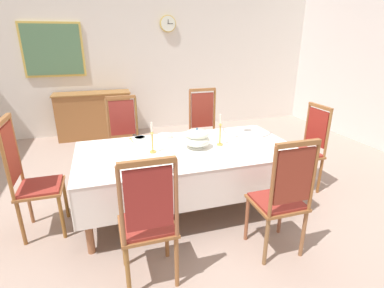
% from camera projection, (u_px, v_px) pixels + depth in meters
% --- Properties ---
extents(ground, '(7.65, 6.41, 0.04)m').
position_uv_depth(ground, '(185.00, 202.00, 3.64)').
color(ground, tan).
extents(back_wall, '(7.65, 0.08, 3.51)m').
position_uv_depth(back_wall, '(140.00, 45.00, 5.94)').
color(back_wall, silver).
rests_on(back_wall, ground).
extents(dining_table, '(2.39, 1.20, 0.73)m').
position_uv_depth(dining_table, '(187.00, 155.00, 3.28)').
color(dining_table, '#955B3A').
rests_on(dining_table, ground).
extents(tablecloth, '(2.41, 1.22, 0.41)m').
position_uv_depth(tablecloth, '(187.00, 157.00, 3.29)').
color(tablecloth, white).
rests_on(tablecloth, dining_table).
extents(chair_south_a, '(0.44, 0.42, 1.15)m').
position_uv_depth(chair_south_a, '(148.00, 220.00, 2.23)').
color(chair_south_a, olive).
rests_on(chair_south_a, ground).
extents(chair_north_a, '(0.44, 0.42, 1.16)m').
position_uv_depth(chair_north_a, '(125.00, 138.00, 4.04)').
color(chair_north_a, '#9A5D3B').
rests_on(chair_north_a, ground).
extents(chair_south_b, '(0.44, 0.42, 1.15)m').
position_uv_depth(chair_south_b, '(282.00, 197.00, 2.56)').
color(chair_south_b, brown).
rests_on(chair_south_b, ground).
extents(chair_north_b, '(0.44, 0.42, 1.21)m').
position_uv_depth(chair_north_b, '(205.00, 130.00, 4.36)').
color(chair_north_b, olive).
rests_on(chair_north_b, ground).
extents(chair_head_west, '(0.42, 0.44, 1.23)m').
position_uv_depth(chair_head_west, '(30.00, 178.00, 2.85)').
color(chair_head_west, brown).
rests_on(chair_head_west, ground).
extents(chair_head_east, '(0.42, 0.44, 1.12)m').
position_uv_depth(chair_head_east, '(306.00, 147.00, 3.75)').
color(chair_head_east, '#9C6236').
rests_on(chair_head_east, ground).
extents(soup_tureen, '(0.30, 0.30, 0.23)m').
position_uv_depth(soup_tureen, '(197.00, 138.00, 3.25)').
color(soup_tureen, white).
rests_on(soup_tureen, tablecloth).
extents(candlestick_west, '(0.07, 0.07, 0.34)m').
position_uv_depth(candlestick_west, '(152.00, 141.00, 3.10)').
color(candlestick_west, gold).
rests_on(candlestick_west, tablecloth).
extents(candlestick_east, '(0.07, 0.07, 0.36)m').
position_uv_depth(candlestick_east, '(220.00, 133.00, 3.31)').
color(candlestick_east, gold).
rests_on(candlestick_east, tablecloth).
extents(bowl_near_left, '(0.16, 0.16, 0.04)m').
position_uv_depth(bowl_near_left, '(167.00, 168.00, 2.71)').
color(bowl_near_left, white).
rests_on(bowl_near_left, tablecloth).
extents(bowl_near_right, '(0.15, 0.15, 0.03)m').
position_uv_depth(bowl_near_right, '(140.00, 138.00, 3.55)').
color(bowl_near_right, white).
rests_on(bowl_near_right, tablecloth).
extents(bowl_far_left, '(0.19, 0.19, 0.04)m').
position_uv_depth(bowl_far_left, '(165.00, 136.00, 3.61)').
color(bowl_far_left, white).
rests_on(bowl_far_left, tablecloth).
extents(spoon_primary, '(0.05, 0.18, 0.01)m').
position_uv_depth(spoon_primary, '(155.00, 170.00, 2.71)').
color(spoon_primary, gold).
rests_on(spoon_primary, tablecloth).
extents(spoon_secondary, '(0.04, 0.18, 0.01)m').
position_uv_depth(spoon_secondary, '(131.00, 139.00, 3.55)').
color(spoon_secondary, gold).
rests_on(spoon_secondary, tablecloth).
extents(sideboard, '(1.44, 0.48, 0.90)m').
position_uv_depth(sideboard, '(94.00, 115.00, 5.81)').
color(sideboard, '#935D31').
rests_on(sideboard, ground).
extents(mounted_clock, '(0.33, 0.06, 0.33)m').
position_uv_depth(mounted_clock, '(168.00, 24.00, 5.89)').
color(mounted_clock, '#D1B251').
extents(framed_painting, '(1.08, 0.05, 0.99)m').
position_uv_depth(framed_painting, '(53.00, 50.00, 5.44)').
color(framed_painting, '#D1B251').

